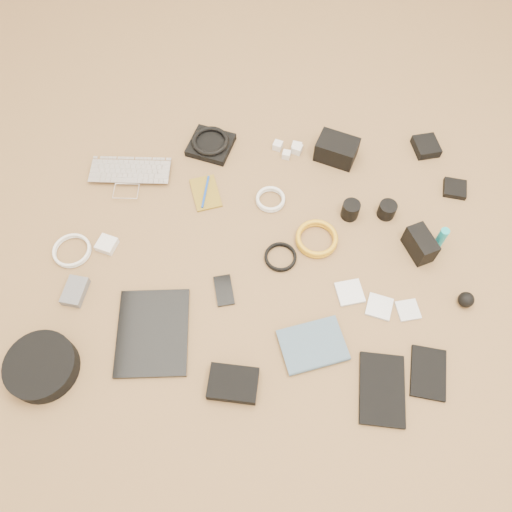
{
  "coord_description": "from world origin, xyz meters",
  "views": [
    {
      "loc": [
        -0.04,
        -0.79,
        1.46
      ],
      "look_at": [
        -0.02,
        -0.01,
        0.02
      ],
      "focal_mm": 35.0,
      "sensor_mm": 36.0,
      "label": 1
    }
  ],
  "objects_px": {
    "phone": "(224,290)",
    "headphone_case": "(42,366)",
    "tablet": "(153,332)",
    "dslr_camera": "(337,150)",
    "paperback": "(320,368)",
    "laptop": "(129,181)"
  },
  "relations": [
    {
      "from": "phone",
      "to": "headphone_case",
      "type": "distance_m",
      "value": 0.58
    },
    {
      "from": "phone",
      "to": "tablet",
      "type": "bearing_deg",
      "value": -156.87
    },
    {
      "from": "tablet",
      "to": "headphone_case",
      "type": "distance_m",
      "value": 0.33
    },
    {
      "from": "dslr_camera",
      "to": "paperback",
      "type": "bearing_deg",
      "value": -74.48
    },
    {
      "from": "headphone_case",
      "to": "laptop",
      "type": "bearing_deg",
      "value": 74.88
    },
    {
      "from": "laptop",
      "to": "dslr_camera",
      "type": "bearing_deg",
      "value": 10.65
    },
    {
      "from": "tablet",
      "to": "headphone_case",
      "type": "height_order",
      "value": "headphone_case"
    },
    {
      "from": "headphone_case",
      "to": "tablet",
      "type": "bearing_deg",
      "value": 18.72
    },
    {
      "from": "dslr_camera",
      "to": "tablet",
      "type": "height_order",
      "value": "dslr_camera"
    },
    {
      "from": "dslr_camera",
      "to": "paperback",
      "type": "relative_size",
      "value": 0.75
    },
    {
      "from": "dslr_camera",
      "to": "headphone_case",
      "type": "xyz_separation_m",
      "value": [
        -0.94,
        -0.78,
        -0.01
      ]
    },
    {
      "from": "dslr_camera",
      "to": "phone",
      "type": "distance_m",
      "value": 0.68
    },
    {
      "from": "laptop",
      "to": "phone",
      "type": "height_order",
      "value": "laptop"
    },
    {
      "from": "phone",
      "to": "headphone_case",
      "type": "bearing_deg",
      "value": -164.39
    },
    {
      "from": "dslr_camera",
      "to": "headphone_case",
      "type": "height_order",
      "value": "dslr_camera"
    },
    {
      "from": "dslr_camera",
      "to": "phone",
      "type": "relative_size",
      "value": 1.37
    },
    {
      "from": "phone",
      "to": "paperback",
      "type": "relative_size",
      "value": 0.55
    },
    {
      "from": "paperback",
      "to": "dslr_camera",
      "type": "bearing_deg",
      "value": -22.7
    },
    {
      "from": "tablet",
      "to": "paperback",
      "type": "bearing_deg",
      "value": -14.22
    },
    {
      "from": "dslr_camera",
      "to": "tablet",
      "type": "relative_size",
      "value": 0.52
    },
    {
      "from": "phone",
      "to": "headphone_case",
      "type": "relative_size",
      "value": 0.51
    },
    {
      "from": "headphone_case",
      "to": "paperback",
      "type": "relative_size",
      "value": 1.08
    }
  ]
}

